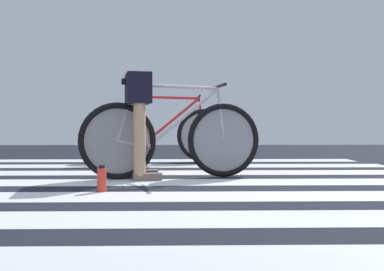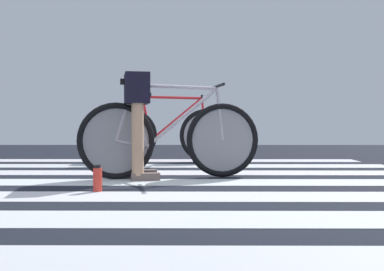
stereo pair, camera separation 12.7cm
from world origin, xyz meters
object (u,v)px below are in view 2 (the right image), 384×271
object	(u,v)px
bicycle_1_of_2	(170,138)
water_bottle	(98,179)
bicycle_2_of_2	(168,133)
cyclist_1_of_2	(137,111)

from	to	relation	value
bicycle_1_of_2	water_bottle	xyz separation A→B (m)	(-0.51, -0.85, -0.29)
water_bottle	bicycle_1_of_2	bearing A→B (deg)	59.14
bicycle_1_of_2	bicycle_2_of_2	distance (m)	1.80
cyclist_1_of_2	water_bottle	distance (m)	0.98
cyclist_1_of_2	water_bottle	world-z (taller)	cyclist_1_of_2
cyclist_1_of_2	bicycle_1_of_2	bearing A→B (deg)	0.00
cyclist_1_of_2	bicycle_2_of_2	distance (m)	1.88
bicycle_1_of_2	cyclist_1_of_2	world-z (taller)	cyclist_1_of_2
bicycle_2_of_2	water_bottle	distance (m)	2.69
cyclist_1_of_2	bicycle_2_of_2	xyz separation A→B (m)	(0.18, 1.85, -0.25)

